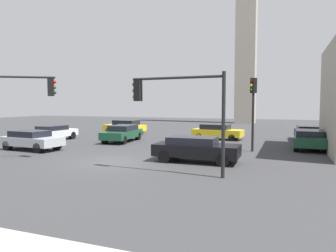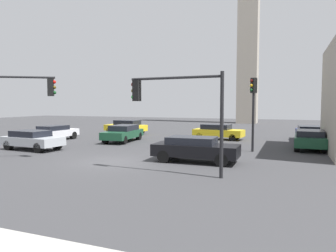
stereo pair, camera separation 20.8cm
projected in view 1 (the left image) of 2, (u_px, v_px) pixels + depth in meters
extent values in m
plane|color=#38383A|center=(113.00, 162.00, 17.52)|extent=(105.60, 105.60, 0.00)
cylinder|color=black|center=(22.00, 77.00, 17.49)|extent=(3.03, 2.02, 0.12)
cube|color=black|center=(51.00, 87.00, 17.85)|extent=(0.44, 0.44, 1.00)
sphere|color=red|center=(54.00, 82.00, 17.87)|extent=(0.20, 0.20, 0.20)
sphere|color=#594714|center=(55.00, 87.00, 17.89)|extent=(0.20, 0.20, 0.20)
sphere|color=#14471E|center=(55.00, 93.00, 17.91)|extent=(0.20, 0.20, 0.20)
cylinder|color=black|center=(223.00, 125.00, 13.53)|extent=(0.16, 0.16, 4.60)
cylinder|color=black|center=(176.00, 78.00, 14.28)|extent=(4.43, 0.37, 0.12)
cube|color=black|center=(138.00, 91.00, 15.11)|extent=(0.34, 0.34, 1.00)
sphere|color=#4C0F0C|center=(134.00, 85.00, 15.17)|extent=(0.20, 0.20, 0.20)
sphere|color=#594714|center=(134.00, 91.00, 15.19)|extent=(0.20, 0.20, 0.20)
sphere|color=green|center=(134.00, 97.00, 15.21)|extent=(0.20, 0.20, 0.20)
cylinder|color=black|center=(253.00, 115.00, 21.09)|extent=(0.16, 0.16, 4.93)
cube|color=black|center=(254.00, 85.00, 20.95)|extent=(0.45, 0.45, 1.00)
sphere|color=#4C0F0C|center=(251.00, 81.00, 20.83)|extent=(0.20, 0.20, 0.20)
sphere|color=yellow|center=(251.00, 85.00, 20.86)|extent=(0.20, 0.20, 0.20)
sphere|color=#14471E|center=(251.00, 90.00, 20.88)|extent=(0.20, 0.20, 0.20)
cube|color=black|center=(197.00, 150.00, 17.38)|extent=(4.69, 1.96, 0.65)
cube|color=black|center=(192.00, 141.00, 17.42)|extent=(2.64, 1.71, 0.44)
cylinder|color=black|center=(228.00, 155.00, 17.59)|extent=(0.69, 0.35, 0.69)
cylinder|color=black|center=(223.00, 160.00, 16.13)|extent=(0.69, 0.35, 0.69)
cylinder|color=black|center=(174.00, 152.00, 18.67)|extent=(0.69, 0.35, 0.69)
cylinder|color=black|center=(165.00, 156.00, 17.21)|extent=(0.69, 0.35, 0.69)
cube|color=#19472D|center=(122.00, 134.00, 26.69)|extent=(2.38, 4.96, 0.61)
cube|color=black|center=(123.00, 128.00, 26.89)|extent=(1.95, 2.83, 0.49)
cylinder|color=black|center=(123.00, 140.00, 24.94)|extent=(0.41, 0.71, 0.68)
cylinder|color=black|center=(105.00, 140.00, 25.35)|extent=(0.41, 0.71, 0.68)
cylinder|color=black|center=(138.00, 136.00, 28.07)|extent=(0.41, 0.71, 0.68)
cylinder|color=black|center=(121.00, 136.00, 28.49)|extent=(0.41, 0.71, 0.68)
cube|color=yellow|center=(124.00, 128.00, 33.51)|extent=(4.56, 2.28, 0.63)
cube|color=black|center=(126.00, 123.00, 33.37)|extent=(2.61, 1.87, 0.54)
cylinder|color=black|center=(109.00, 131.00, 33.51)|extent=(0.73, 0.40, 0.70)
cylinder|color=black|center=(117.00, 130.00, 34.87)|extent=(0.73, 0.40, 0.70)
cylinder|color=black|center=(132.00, 132.00, 32.19)|extent=(0.73, 0.40, 0.70)
cylinder|color=black|center=(140.00, 131.00, 33.55)|extent=(0.73, 0.40, 0.70)
cube|color=yellow|center=(218.00, 133.00, 28.48)|extent=(4.60, 2.25, 0.60)
cube|color=black|center=(215.00, 127.00, 28.54)|extent=(2.64, 1.83, 0.50)
cylinder|color=black|center=(236.00, 136.00, 28.47)|extent=(0.63, 0.38, 0.60)
cylinder|color=black|center=(232.00, 138.00, 27.17)|extent=(0.63, 0.38, 0.60)
cylinder|color=black|center=(205.00, 135.00, 29.83)|extent=(0.63, 0.38, 0.60)
cylinder|color=black|center=(199.00, 136.00, 28.52)|extent=(0.63, 0.38, 0.60)
cube|color=#19472D|center=(309.00, 140.00, 22.24)|extent=(2.14, 4.56, 0.64)
cube|color=black|center=(310.00, 133.00, 22.00)|extent=(1.83, 2.58, 0.45)
cylinder|color=black|center=(297.00, 142.00, 23.98)|extent=(0.38, 0.67, 0.66)
cylinder|color=black|center=(321.00, 143.00, 23.36)|extent=(0.38, 0.67, 0.66)
cylinder|color=black|center=(297.00, 147.00, 21.17)|extent=(0.38, 0.67, 0.66)
cylinder|color=black|center=(323.00, 148.00, 20.55)|extent=(0.38, 0.67, 0.66)
cube|color=silver|center=(54.00, 133.00, 27.62)|extent=(1.98, 4.37, 0.57)
cube|color=black|center=(52.00, 128.00, 27.39)|extent=(1.69, 2.47, 0.44)
cylinder|color=black|center=(59.00, 135.00, 29.27)|extent=(0.35, 0.69, 0.68)
cylinder|color=black|center=(72.00, 135.00, 28.69)|extent=(0.35, 0.69, 0.68)
cylinder|color=black|center=(35.00, 138.00, 26.59)|extent=(0.35, 0.69, 0.68)
cylinder|color=black|center=(48.00, 139.00, 26.01)|extent=(0.35, 0.69, 0.68)
cube|color=#ADB2B7|center=(32.00, 141.00, 21.87)|extent=(4.42, 2.27, 0.59)
cube|color=black|center=(30.00, 134.00, 21.92)|extent=(2.52, 1.89, 0.46)
cylinder|color=black|center=(57.00, 145.00, 21.99)|extent=(0.70, 0.40, 0.67)
cylinder|color=black|center=(39.00, 148.00, 20.55)|extent=(0.70, 0.40, 0.67)
cylinder|color=black|center=(27.00, 143.00, 23.22)|extent=(0.70, 0.40, 0.67)
cylinder|color=black|center=(8.00, 145.00, 21.78)|extent=(0.70, 0.40, 0.67)
cube|color=navy|center=(308.00, 133.00, 27.34)|extent=(2.18, 4.76, 0.60)
cube|color=black|center=(308.00, 128.00, 27.08)|extent=(1.86, 2.69, 0.42)
cylinder|color=black|center=(296.00, 135.00, 29.12)|extent=(0.39, 0.69, 0.68)
cylinder|color=black|center=(316.00, 135.00, 28.61)|extent=(0.39, 0.69, 0.68)
cylinder|color=black|center=(299.00, 138.00, 26.10)|extent=(0.39, 0.69, 0.68)
cylinder|color=black|center=(321.00, 139.00, 25.60)|extent=(0.39, 0.69, 0.68)
cube|color=#A89E8E|center=(247.00, 20.00, 51.14)|extent=(3.17, 3.17, 33.50)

